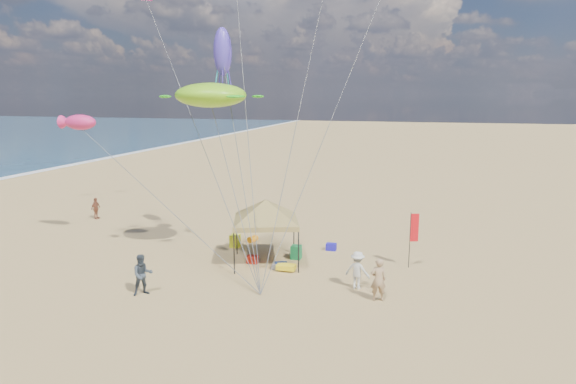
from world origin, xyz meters
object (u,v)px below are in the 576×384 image
cooler_blue (331,247)px  person_near_c (357,270)px  canopy_tent (266,202)px  feather_flag (413,231)px  person_near_a (378,280)px  person_far_a (96,208)px  chair_green (296,252)px  person_near_b (143,275)px  cooler_red (253,259)px  beach_cart (286,267)px  chair_yellow (235,241)px

cooler_blue → person_near_c: 5.55m
canopy_tent → feather_flag: 7.30m
person_near_a → person_near_c: person_near_a is taller
cooler_blue → person_far_a: 16.90m
canopy_tent → chair_green: 3.24m
feather_flag → person_near_b: feather_flag is taller
person_near_c → cooler_blue: bearing=-56.3°
cooler_red → feather_flag: bearing=10.8°
feather_flag → person_near_b: bearing=-148.8°
cooler_red → person_near_c: size_ratio=0.32×
feather_flag → beach_cart: size_ratio=3.07×
person_far_a → feather_flag: bearing=-100.1°
canopy_tent → chair_green: (1.29, 1.04, -2.79)m
beach_cart → cooler_red: bearing=161.3°
cooler_red → canopy_tent: bearing=16.8°
chair_green → beach_cart: 1.90m
chair_green → beach_cart: chair_green is taller
chair_green → beach_cart: (0.00, -1.90, -0.15)m
cooler_red → person_far_a: (-13.30, 5.67, 0.54)m
chair_green → person_near_b: 8.07m
canopy_tent → person_far_a: bearing=158.6°
chair_green → person_far_a: 15.87m
beach_cart → person_far_a: person_far_a is taller
canopy_tent → chair_green: size_ratio=8.24×
cooler_blue → chair_yellow: 5.31m
person_near_b → chair_green: bearing=9.8°
person_near_b → person_far_a: person_near_b is taller
feather_flag → chair_yellow: (-9.55, 0.79, -1.51)m
person_near_b → feather_flag: bearing=-10.5°
cooler_blue → chair_yellow: size_ratio=0.77×
cooler_red → person_far_a: person_far_a is taller
person_near_c → person_far_a: 20.31m
cooler_red → cooler_blue: same height
chair_yellow → person_near_b: 7.45m
person_near_a → chair_green: bearing=-62.2°
person_near_b → person_near_c: 9.14m
person_near_c → person_far_a: (-18.82, 7.63, -0.10)m
chair_green → person_near_c: size_ratio=0.42×
chair_green → person_far_a: person_far_a is taller
chair_green → chair_yellow: bearing=164.9°
feather_flag → person_far_a: size_ratio=1.88×
cooler_red → chair_green: bearing=32.6°
person_near_a → person_far_a: (-19.81, 8.68, -0.17)m
beach_cart → person_near_b: bearing=-138.7°
cooler_blue → beach_cart: bearing=-111.1°
chair_green → person_near_c: (3.59, -3.20, 0.49)m
cooler_red → chair_yellow: 2.92m
person_near_c → person_far_a: size_ratio=1.14×
cooler_blue → feather_flag: bearing=-21.0°
cooler_red → person_near_b: (-3.07, -5.07, 0.69)m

